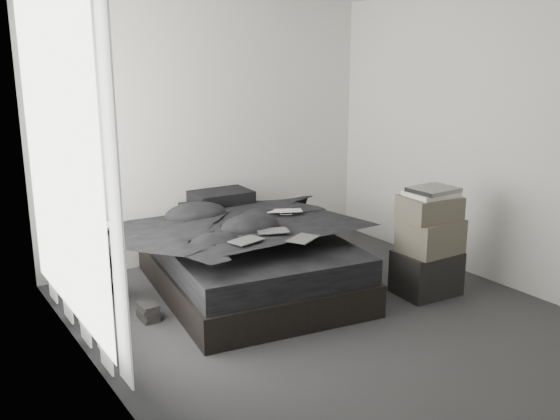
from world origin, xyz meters
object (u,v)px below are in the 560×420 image
side_stand (100,265)px  box_lower (426,272)px  bed (250,276)px  laptop (285,205)px

side_stand → box_lower: 2.82m
bed → box_lower: (1.27, -0.90, 0.06)m
laptop → side_stand: 1.68m
bed → laptop: (0.38, -0.00, 0.60)m
bed → side_stand: side_stand is taller
laptop → box_lower: 1.38m
box_lower → bed: bearing=144.6°
bed → box_lower: size_ratio=3.87×
bed → side_stand: bearing=166.3°
bed → side_stand: 1.29m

